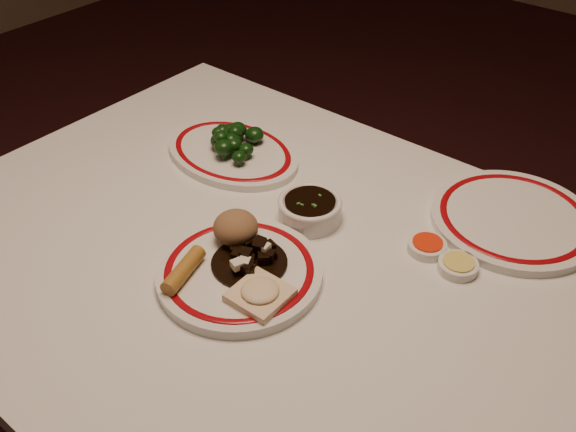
# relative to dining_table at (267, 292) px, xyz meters

# --- Properties ---
(dining_table) EXTENTS (1.20, 0.90, 0.75)m
(dining_table) POSITION_rel_dining_table_xyz_m (0.00, 0.00, 0.00)
(dining_table) COLOR silver
(dining_table) RESTS_ON ground
(main_plate) EXTENTS (0.31, 0.31, 0.02)m
(main_plate) POSITION_rel_dining_table_xyz_m (0.01, -0.07, 0.10)
(main_plate) COLOR silver
(main_plate) RESTS_ON dining_table
(rice_mound) EXTENTS (0.07, 0.07, 0.05)m
(rice_mound) POSITION_rel_dining_table_xyz_m (-0.04, -0.02, 0.14)
(rice_mound) COLOR #896140
(rice_mound) RESTS_ON main_plate
(spring_roll) EXTENTS (0.05, 0.10, 0.03)m
(spring_roll) POSITION_rel_dining_table_xyz_m (-0.05, -0.14, 0.12)
(spring_roll) COLOR #AB752A
(spring_roll) RESTS_ON main_plate
(fried_wonton) EXTENTS (0.08, 0.08, 0.02)m
(fried_wonton) POSITION_rel_dining_table_xyz_m (0.08, -0.10, 0.12)
(fried_wonton) COLOR beige
(fried_wonton) RESTS_ON main_plate
(stirfry_heap) EXTENTS (0.12, 0.12, 0.03)m
(stirfry_heap) POSITION_rel_dining_table_xyz_m (0.01, -0.05, 0.12)
(stirfry_heap) COLOR black
(stirfry_heap) RESTS_ON main_plate
(broccoli_plate) EXTENTS (0.30, 0.26, 0.02)m
(broccoli_plate) POSITION_rel_dining_table_xyz_m (-0.24, 0.18, 0.10)
(broccoli_plate) COLOR silver
(broccoli_plate) RESTS_ON dining_table
(broccoli_pile) EXTENTS (0.11, 0.12, 0.05)m
(broccoli_pile) POSITION_rel_dining_table_xyz_m (-0.24, 0.18, 0.13)
(broccoli_pile) COLOR #23471C
(broccoli_pile) RESTS_ON broccoli_plate
(soy_bowl) EXTENTS (0.11, 0.11, 0.04)m
(soy_bowl) POSITION_rel_dining_table_xyz_m (0.00, 0.11, 0.11)
(soy_bowl) COLOR silver
(soy_bowl) RESTS_ON dining_table
(sweet_sour_dish) EXTENTS (0.06, 0.06, 0.02)m
(sweet_sour_dish) POSITION_rel_dining_table_xyz_m (0.20, 0.17, 0.10)
(sweet_sour_dish) COLOR silver
(sweet_sour_dish) RESTS_ON dining_table
(mustard_dish) EXTENTS (0.06, 0.06, 0.02)m
(mustard_dish) POSITION_rel_dining_table_xyz_m (0.26, 0.16, 0.10)
(mustard_dish) COLOR silver
(mustard_dish) RESTS_ON dining_table
(far_plate) EXTENTS (0.30, 0.30, 0.02)m
(far_plate) POSITION_rel_dining_table_xyz_m (0.28, 0.33, 0.10)
(far_plate) COLOR silver
(far_plate) RESTS_ON dining_table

